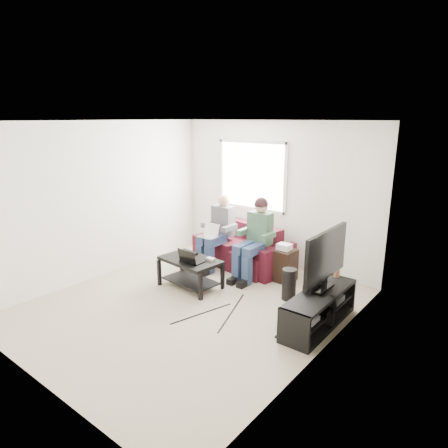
# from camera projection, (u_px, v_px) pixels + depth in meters

# --- Properties ---
(floor) EXTENTS (4.50, 4.50, 0.00)m
(floor) POSITION_uv_depth(u_px,v_px,m) (191.00, 305.00, 5.80)
(floor) COLOR tan
(floor) RESTS_ON ground
(ceiling) EXTENTS (4.50, 4.50, 0.00)m
(ceiling) POSITION_uv_depth(u_px,v_px,m) (186.00, 121.00, 5.13)
(ceiling) COLOR white
(ceiling) RESTS_ON wall_back
(wall_back) EXTENTS (4.50, 0.00, 4.50)m
(wall_back) POSITION_uv_depth(u_px,v_px,m) (275.00, 195.00, 7.17)
(wall_back) COLOR white
(wall_back) RESTS_ON floor
(wall_front) EXTENTS (4.50, 0.00, 4.50)m
(wall_front) POSITION_uv_depth(u_px,v_px,m) (25.00, 265.00, 3.76)
(wall_front) COLOR white
(wall_front) RESTS_ON floor
(wall_left) EXTENTS (0.00, 4.50, 4.50)m
(wall_left) POSITION_uv_depth(u_px,v_px,m) (102.00, 200.00, 6.67)
(wall_left) COLOR white
(wall_left) RESTS_ON floor
(wall_right) EXTENTS (0.00, 4.50, 4.50)m
(wall_right) POSITION_uv_depth(u_px,v_px,m) (325.00, 247.00, 4.27)
(wall_right) COLOR white
(wall_right) RESTS_ON floor
(window) EXTENTS (1.48, 0.04, 1.28)m
(window) POSITION_uv_depth(u_px,v_px,m) (252.00, 176.00, 7.38)
(window) COLOR white
(window) RESTS_ON wall_back
(sofa) EXTENTS (1.75, 0.96, 0.77)m
(sofa) POSITION_uv_depth(u_px,v_px,m) (244.00, 252.00, 7.22)
(sofa) COLOR #4F131F
(sofa) RESTS_ON floor
(person_left) EXTENTS (0.40, 0.71, 1.31)m
(person_left) POSITION_uv_depth(u_px,v_px,m) (218.00, 229.00, 7.15)
(person_left) COLOR navy
(person_left) RESTS_ON sofa
(person_right) EXTENTS (0.40, 0.71, 1.35)m
(person_right) POSITION_uv_depth(u_px,v_px,m) (256.00, 233.00, 6.67)
(person_right) COLOR navy
(person_right) RESTS_ON sofa
(laptop_silver) EXTENTS (0.35, 0.26, 0.24)m
(laptop_silver) POSITION_uv_depth(u_px,v_px,m) (208.00, 234.00, 6.96)
(laptop_silver) COLOR silver
(laptop_silver) RESTS_ON person_left
(coffee_table) EXTENTS (1.00, 0.67, 0.48)m
(coffee_table) POSITION_uv_depth(u_px,v_px,m) (190.00, 266.00, 6.34)
(coffee_table) COLOR black
(coffee_table) RESTS_ON floor
(laptop_black) EXTENTS (0.37, 0.28, 0.24)m
(laptop_black) POSITION_uv_depth(u_px,v_px,m) (192.00, 255.00, 6.15)
(laptop_black) COLOR black
(laptop_black) RESTS_ON coffee_table
(controller_a) EXTENTS (0.16, 0.12, 0.04)m
(controller_a) POSITION_uv_depth(u_px,v_px,m) (183.00, 252.00, 6.57)
(controller_a) COLOR silver
(controller_a) RESTS_ON coffee_table
(controller_b) EXTENTS (0.14, 0.10, 0.04)m
(controller_b) POSITION_uv_depth(u_px,v_px,m) (193.00, 253.00, 6.50)
(controller_b) COLOR black
(controller_b) RESTS_ON coffee_table
(controller_c) EXTENTS (0.14, 0.09, 0.04)m
(controller_c) POSITION_uv_depth(u_px,v_px,m) (211.00, 259.00, 6.24)
(controller_c) COLOR gray
(controller_c) RESTS_ON coffee_table
(tv_stand) EXTENTS (0.43, 1.41, 0.47)m
(tv_stand) POSITION_uv_depth(u_px,v_px,m) (319.00, 311.00, 5.19)
(tv_stand) COLOR black
(tv_stand) RESTS_ON floor
(tv) EXTENTS (0.12, 1.10, 0.81)m
(tv) POSITION_uv_depth(u_px,v_px,m) (326.00, 257.00, 5.08)
(tv) COLOR black
(tv) RESTS_ON tv_stand
(soundbar) EXTENTS (0.12, 0.50, 0.10)m
(soundbar) POSITION_uv_depth(u_px,v_px,m) (315.00, 284.00, 5.25)
(soundbar) COLOR black
(soundbar) RESTS_ON tv_stand
(drink_cup) EXTENTS (0.08, 0.08, 0.12)m
(drink_cup) POSITION_uv_depth(u_px,v_px,m) (337.00, 273.00, 5.61)
(drink_cup) COLOR #AA6E49
(drink_cup) RESTS_ON tv_stand
(console_white) EXTENTS (0.30, 0.22, 0.06)m
(console_white) POSITION_uv_depth(u_px,v_px,m) (305.00, 318.00, 4.87)
(console_white) COLOR silver
(console_white) RESTS_ON tv_stand
(console_grey) EXTENTS (0.34, 0.26, 0.08)m
(console_grey) POSITION_uv_depth(u_px,v_px,m) (329.00, 297.00, 5.39)
(console_grey) COLOR gray
(console_grey) RESTS_ON tv_stand
(console_black) EXTENTS (0.38, 0.30, 0.07)m
(console_black) POSITION_uv_depth(u_px,v_px,m) (318.00, 307.00, 5.13)
(console_black) COLOR black
(console_black) RESTS_ON tv_stand
(subwoofer) EXTENTS (0.21, 0.21, 0.48)m
(subwoofer) POSITION_uv_depth(u_px,v_px,m) (289.00, 284.00, 5.94)
(subwoofer) COLOR black
(subwoofer) RESTS_ON floor
(keyboard_floor) EXTENTS (0.13, 0.40, 0.02)m
(keyboard_floor) POSITION_uv_depth(u_px,v_px,m) (287.00, 332.00, 5.06)
(keyboard_floor) COLOR black
(keyboard_floor) RESTS_ON floor
(end_table) EXTENTS (0.36, 0.36, 0.64)m
(end_table) POSITION_uv_depth(u_px,v_px,m) (284.00, 264.00, 6.63)
(end_table) COLOR black
(end_table) RESTS_ON floor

